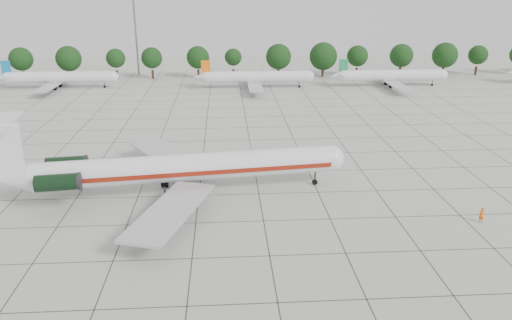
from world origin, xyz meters
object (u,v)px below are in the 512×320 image
at_px(bg_airliner_b, 60,78).
at_px(main_airliner, 169,168).
at_px(bg_airliner_c, 257,77).
at_px(floodlight_mast, 135,26).
at_px(bg_airliner_d, 392,76).
at_px(ground_crew, 481,215).

bearing_deg(bg_airliner_b, main_airliner, -63.69).
distance_m(bg_airliner_c, floodlight_mast, 42.50).
relative_size(main_airliner, floodlight_mast, 1.81).
bearing_deg(floodlight_mast, bg_airliner_c, -33.16).
xyz_separation_m(main_airliner, floodlight_mast, (-18.25, 91.67, 10.45)).
relative_size(bg_airliner_b, bg_airliner_d, 1.00).
xyz_separation_m(bg_airliner_c, bg_airliner_d, (36.26, -0.13, 0.00)).
relative_size(bg_airliner_c, floodlight_mast, 1.11).
relative_size(main_airliner, ground_crew, 24.65).
xyz_separation_m(main_airliner, bg_airliner_c, (16.03, 69.28, -0.92)).
bearing_deg(bg_airliner_d, main_airliner, -127.10).
distance_m(bg_airliner_b, bg_airliner_c, 51.77).
relative_size(ground_crew, bg_airliner_c, 0.07).
relative_size(ground_crew, bg_airliner_b, 0.07).
bearing_deg(ground_crew, main_airliner, -28.76).
xyz_separation_m(ground_crew, floodlight_mast, (-55.53, 101.95, 13.35)).
relative_size(ground_crew, bg_airliner_d, 0.07).
distance_m(bg_airliner_d, floodlight_mast, 74.92).
height_order(ground_crew, bg_airliner_d, bg_airliner_d).
bearing_deg(main_airliner, bg_airliner_b, 109.44).
distance_m(ground_crew, floodlight_mast, 116.86).
bearing_deg(floodlight_mast, bg_airliner_b, -131.70).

